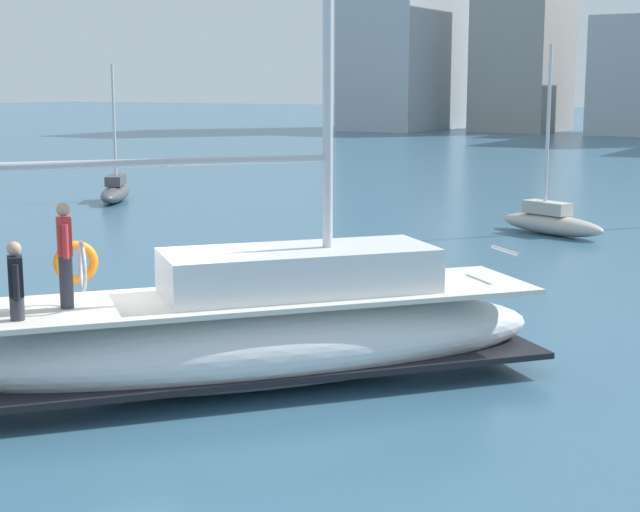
# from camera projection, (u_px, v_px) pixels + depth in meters

# --- Properties ---
(ground_plane) EXTENTS (400.00, 400.00, 0.00)m
(ground_plane) POSITION_uv_depth(u_px,v_px,m) (159.00, 383.00, 15.70)
(ground_plane) COLOR #38607A
(main_sailboat) EXTENTS (8.09, 8.84, 11.87)m
(main_sailboat) POSITION_uv_depth(u_px,v_px,m) (260.00, 330.00, 15.47)
(main_sailboat) COLOR silver
(main_sailboat) RESTS_ON ground
(moored_sloop_far) EXTENTS (3.06, 3.99, 5.58)m
(moored_sloop_far) POSITION_uv_depth(u_px,v_px,m) (115.00, 190.00, 40.12)
(moored_sloop_far) COLOR #4C4C51
(moored_sloop_far) RESTS_ON ground
(moored_catamaran) EXTENTS (4.06, 2.40, 6.01)m
(moored_catamaran) POSITION_uv_depth(u_px,v_px,m) (551.00, 220.00, 31.28)
(moored_catamaran) COLOR #B7B2A8
(moored_catamaran) RESTS_ON ground
(mooring_buoy) EXTENTS (0.56, 0.56, 0.88)m
(mooring_buoy) POSITION_uv_depth(u_px,v_px,m) (211.00, 280.00, 23.21)
(mooring_buoy) COLOR #EA4C19
(mooring_buoy) RESTS_ON ground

